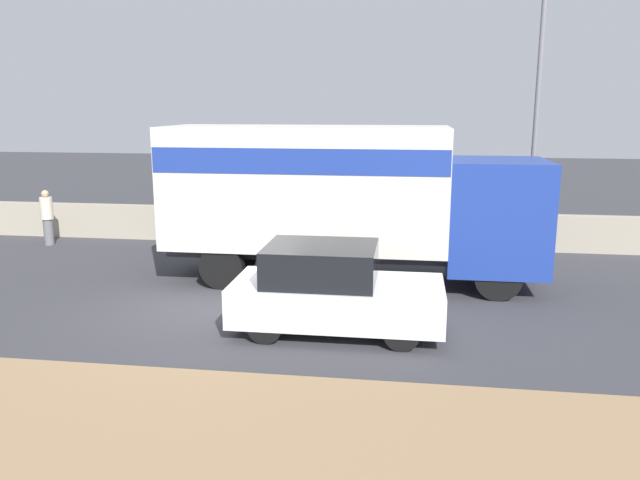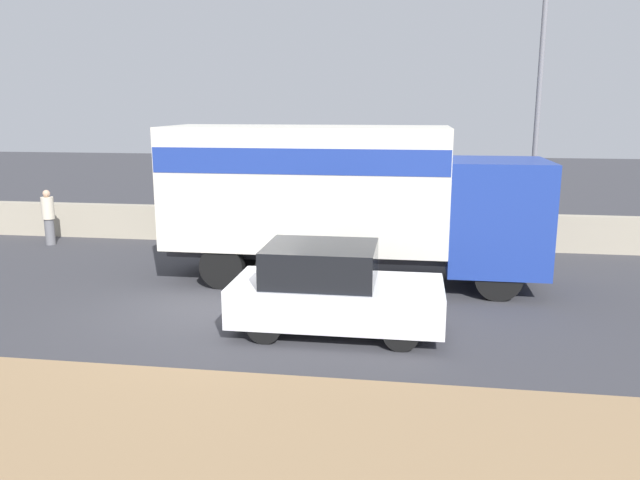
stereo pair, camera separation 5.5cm
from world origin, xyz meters
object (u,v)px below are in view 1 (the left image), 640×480
object	(u,v)px
street_lamp	(538,93)
pedestrian	(47,217)
box_truck	(341,192)
car_hatchback	(333,290)

from	to	relation	value
street_lamp	pedestrian	world-z (taller)	street_lamp
street_lamp	pedestrian	distance (m)	14.36
street_lamp	box_truck	world-z (taller)	street_lamp
street_lamp	car_hatchback	size ratio (longest dim) A/B	2.01
pedestrian	box_truck	bearing A→B (deg)	-16.31
street_lamp	car_hatchback	bearing A→B (deg)	-125.13
car_hatchback	box_truck	bearing A→B (deg)	93.77
box_truck	car_hatchback	bearing A→B (deg)	-86.23
street_lamp	box_truck	size ratio (longest dim) A/B	0.89
box_truck	car_hatchback	distance (m)	3.64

